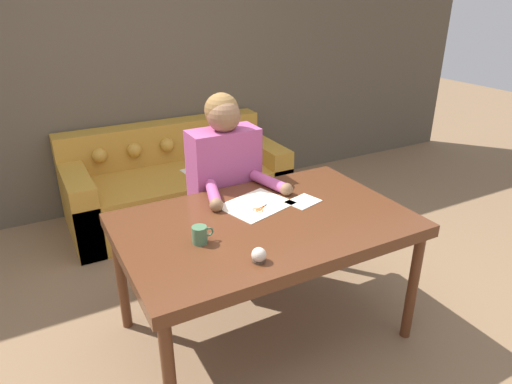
% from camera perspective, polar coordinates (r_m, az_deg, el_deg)
% --- Properties ---
extents(ground_plane, '(16.00, 16.00, 0.00)m').
position_cam_1_polar(ground_plane, '(2.92, -1.96, -17.29)').
color(ground_plane, '#846647').
extents(wall_back, '(8.00, 0.06, 2.60)m').
position_cam_1_polar(wall_back, '(4.31, -15.88, 14.92)').
color(wall_back, brown).
rests_on(wall_back, ground_plane).
extents(dining_table, '(1.58, 1.01, 0.77)m').
position_cam_1_polar(dining_table, '(2.54, 1.16, -4.78)').
color(dining_table, '#562D19').
rests_on(dining_table, ground_plane).
extents(couch, '(1.90, 0.91, 0.80)m').
position_cam_1_polar(couch, '(4.22, -9.99, 0.94)').
color(couch, '#B7842D').
rests_on(couch, ground_plane).
extents(person, '(0.55, 0.59, 1.34)m').
position_cam_1_polar(person, '(3.06, -3.86, 0.33)').
color(person, '#33281E').
rests_on(person, ground_plane).
extents(pattern_paper_main, '(0.45, 0.40, 0.00)m').
position_cam_1_polar(pattern_paper_main, '(2.66, 0.02, -1.61)').
color(pattern_paper_main, beige).
rests_on(pattern_paper_main, dining_table).
extents(pattern_paper_offcut, '(0.22, 0.19, 0.00)m').
position_cam_1_polar(pattern_paper_offcut, '(2.72, 5.92, -1.19)').
color(pattern_paper_offcut, beige).
rests_on(pattern_paper_offcut, dining_table).
extents(scissors, '(0.19, 0.13, 0.01)m').
position_cam_1_polar(scissors, '(2.62, 0.72, -2.01)').
color(scissors, silver).
rests_on(scissors, dining_table).
extents(mug, '(0.11, 0.08, 0.09)m').
position_cam_1_polar(mug, '(2.28, -7.01, -5.32)').
color(mug, '#47704C').
rests_on(mug, dining_table).
extents(pin_cushion, '(0.07, 0.07, 0.07)m').
position_cam_1_polar(pin_cushion, '(2.12, 0.36, -7.94)').
color(pin_cushion, '#4C3828').
rests_on(pin_cushion, dining_table).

